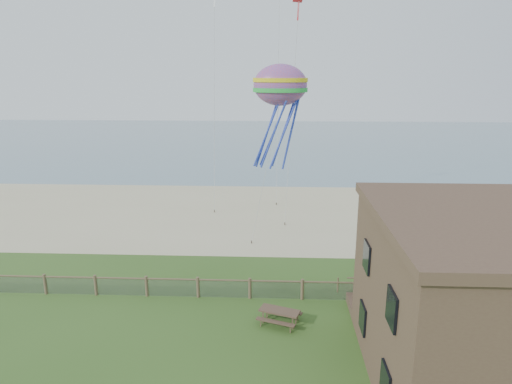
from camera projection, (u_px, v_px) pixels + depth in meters
ground at (242, 363)px, 20.51m from camera, size 160.00×160.00×0.00m
sand_beach at (260, 214)px, 41.74m from camera, size 72.00×20.00×0.02m
ocean at (268, 141)px, 84.19m from camera, size 160.00×68.00×0.02m
chainlink_fence at (250, 289)px, 26.16m from camera, size 36.20×0.20×1.25m
motel_deck at (488, 308)px, 24.72m from camera, size 15.00×2.00×0.50m
picnic_table at (279, 316)px, 23.59m from camera, size 2.45×2.15×0.87m
octopus_kite at (280, 114)px, 29.03m from camera, size 4.12×3.55×7.12m
kite_red at (299, 1)px, 30.34m from camera, size 1.57×1.65×1.83m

